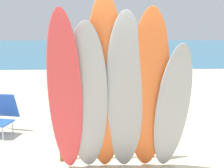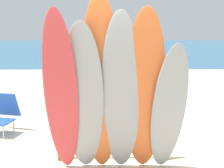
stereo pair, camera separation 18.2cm
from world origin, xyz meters
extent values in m
plane|color=beige|center=(0.00, 14.00, 0.00)|extent=(60.00, 60.00, 0.00)
cube|color=teal|center=(0.00, 31.22, 0.01)|extent=(60.00, 40.00, 0.02)
cylinder|color=brown|center=(-0.87, 0.00, 0.29)|extent=(0.07, 0.07, 0.57)
cylinder|color=brown|center=(0.87, 0.00, 0.29)|extent=(0.07, 0.07, 0.57)
cylinder|color=brown|center=(0.00, 0.00, 0.57)|extent=(1.87, 0.06, 0.06)
ellipsoid|color=#D13D42|center=(-0.72, -0.61, 1.20)|extent=(0.47, 0.87, 2.39)
ellipsoid|color=#999EA3|center=(-0.43, -0.52, 1.12)|extent=(0.58, 0.75, 2.24)
ellipsoid|color=orange|center=(-0.18, -0.49, 1.30)|extent=(0.56, 0.71, 2.59)
ellipsoid|color=#999EA3|center=(0.11, -0.51, 1.19)|extent=(0.61, 0.75, 2.37)
ellipsoid|color=orange|center=(0.44, -0.53, 1.21)|extent=(0.63, 0.81, 2.42)
ellipsoid|color=#999EA3|center=(0.78, -0.53, 0.98)|extent=(0.56, 0.77, 1.97)
cylinder|color=#9E704C|center=(-0.65, 7.71, 0.40)|extent=(0.12, 0.12, 0.80)
cylinder|color=#9E704C|center=(-0.47, 7.99, 0.40)|extent=(0.12, 0.12, 0.80)
cube|color=#DB333D|center=(-0.56, 7.85, 0.73)|extent=(0.43, 0.26, 0.19)
cube|color=#B23399|center=(-0.56, 7.85, 1.11)|extent=(0.40, 0.46, 0.62)
sphere|color=#9E704C|center=(-0.56, 7.85, 1.53)|extent=(0.23, 0.23, 0.23)
cylinder|color=#9E704C|center=(-0.70, 7.63, 1.14)|extent=(0.10, 0.10, 0.55)
cylinder|color=#9E704C|center=(-0.42, 8.07, 1.14)|extent=(0.10, 0.10, 0.55)
cylinder|color=#9E704C|center=(-0.32, 3.44, 0.40)|extent=(0.12, 0.12, 0.79)
cylinder|color=#9E704C|center=(-0.06, 3.24, 0.40)|extent=(0.12, 0.12, 0.79)
cube|color=orange|center=(-0.19, 3.34, 0.73)|extent=(0.42, 0.26, 0.19)
cube|color=#2D4CB2|center=(-0.19, 3.34, 1.10)|extent=(0.45, 0.42, 0.62)
sphere|color=#9E704C|center=(-0.19, 3.34, 1.52)|extent=(0.22, 0.22, 0.22)
cylinder|color=#9E704C|center=(-0.40, 3.50, 1.13)|extent=(0.10, 0.10, 0.55)
cylinder|color=#9E704C|center=(0.02, 3.18, 1.13)|extent=(0.10, 0.10, 0.55)
cylinder|color=brown|center=(-0.99, 3.94, 0.42)|extent=(0.13, 0.13, 0.84)
cylinder|color=brown|center=(-0.91, 3.60, 0.42)|extent=(0.13, 0.13, 0.84)
cube|color=#33A36B|center=(-0.95, 3.77, 0.78)|extent=(0.45, 0.28, 0.20)
cube|color=#33A36B|center=(-0.95, 3.77, 1.17)|extent=(0.32, 0.47, 0.66)
sphere|color=brown|center=(-0.95, 3.77, 1.62)|extent=(0.24, 0.24, 0.24)
cylinder|color=brown|center=(-1.01, 4.04, 1.21)|extent=(0.10, 0.10, 0.59)
cylinder|color=brown|center=(-0.89, 3.50, 1.21)|extent=(0.10, 0.10, 0.59)
cylinder|color=#B7B7BC|center=(-2.11, 0.95, 0.14)|extent=(0.02, 0.02, 0.28)
cylinder|color=#B7B7BC|center=(-2.02, 1.32, 0.14)|extent=(0.02, 0.02, 0.28)
cube|color=blue|center=(-2.19, 1.50, 0.57)|extent=(0.54, 0.34, 0.52)
camera|label=1|loc=(-0.25, -4.66, 2.13)|focal=48.59mm
camera|label=2|loc=(-0.07, -4.67, 2.13)|focal=48.59mm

